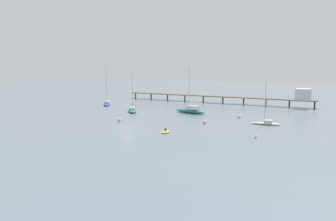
{
  "coord_description": "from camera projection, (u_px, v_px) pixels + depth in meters",
  "views": [
    {
      "loc": [
        39.91,
        -57.13,
        13.47
      ],
      "look_at": [
        0.0,
        19.21,
        1.5
      ],
      "focal_mm": 34.47,
      "sensor_mm": 36.0,
      "label": 1
    }
  ],
  "objects": [
    {
      "name": "mooring_buoy_far",
      "position": [
        120.0,
        120.0,
        78.73
      ],
      "size": [
        0.81,
        0.81,
        0.81
      ],
      "primitive_type": "sphere",
      "color": "silver",
      "rests_on": "ground_plane"
    },
    {
      "name": "sailboat_cream",
      "position": [
        266.0,
        122.0,
        74.4
      ],
      "size": [
        6.9,
        2.4,
        10.0
      ],
      "color": "beige",
      "rests_on": "ground_plane"
    },
    {
      "name": "mooring_buoy_mid",
      "position": [
        205.0,
        122.0,
        75.73
      ],
      "size": [
        0.86,
        0.86,
        0.86
      ],
      "primitive_type": "sphere",
      "color": "silver",
      "rests_on": "ground_plane"
    },
    {
      "name": "ground_plane",
      "position": [
        127.0,
        128.0,
        70.32
      ],
      "size": [
        400.0,
        400.0,
        0.0
      ],
      "primitive_type": "plane",
      "color": "slate"
    },
    {
      "name": "sailboat_blue",
      "position": [
        107.0,
        103.0,
        111.86
      ],
      "size": [
        6.63,
        8.65,
        12.68
      ],
      "color": "#2D4CB7",
      "rests_on": "ground_plane"
    },
    {
      "name": "mooring_buoy_outer",
      "position": [
        239.0,
        116.0,
        83.77
      ],
      "size": [
        0.85,
        0.85,
        0.85
      ],
      "primitive_type": "sphere",
      "color": "silver",
      "rests_on": "ground_plane"
    },
    {
      "name": "sailboat_teal",
      "position": [
        191.0,
        110.0,
        92.46
      ],
      "size": [
        10.28,
        4.33,
        12.94
      ],
      "color": "#1E727A",
      "rests_on": "ground_plane"
    },
    {
      "name": "dinghy_yellow",
      "position": [
        166.0,
        132.0,
        65.45
      ],
      "size": [
        1.46,
        2.97,
        1.14
      ],
      "color": "yellow",
      "rests_on": "ground_plane"
    },
    {
      "name": "mooring_buoy_inner",
      "position": [
        256.0,
        136.0,
        60.65
      ],
      "size": [
        0.56,
        0.56,
        0.56
      ],
      "primitive_type": "sphere",
      "color": "silver",
      "rests_on": "ground_plane"
    },
    {
      "name": "sailboat_green",
      "position": [
        132.0,
        110.0,
        95.16
      ],
      "size": [
        6.55,
        7.7,
        11.53
      ],
      "color": "#287F4C",
      "rests_on": "ground_plane"
    },
    {
      "name": "pier",
      "position": [
        258.0,
        95.0,
        110.36
      ],
      "size": [
        70.4,
        4.7,
        6.2
      ],
      "color": "brown",
      "rests_on": "ground_plane"
    }
  ]
}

